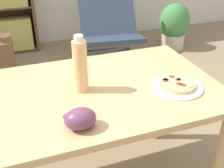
% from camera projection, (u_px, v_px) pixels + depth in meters
% --- Properties ---
extents(dining_table, '(1.30, 0.80, 0.75)m').
position_uv_depth(dining_table, '(93.00, 106.00, 1.47)').
color(dining_table, tan).
rests_on(dining_table, ground_plane).
extents(pizza_on_plate, '(0.26, 0.26, 0.04)m').
position_uv_depth(pizza_on_plate, '(177.00, 85.00, 1.43)').
color(pizza_on_plate, white).
rests_on(pizza_on_plate, dining_table).
extents(grape_bunch, '(0.13, 0.10, 0.09)m').
position_uv_depth(grape_bunch, '(80.00, 119.00, 1.13)').
color(grape_bunch, '#6B3856').
rests_on(grape_bunch, dining_table).
extents(drink_bottle, '(0.07, 0.07, 0.29)m').
position_uv_depth(drink_bottle, '(80.00, 66.00, 1.35)').
color(drink_bottle, '#EFB270').
rests_on(drink_bottle, dining_table).
extents(lounge_chair_far, '(0.74, 0.85, 0.88)m').
position_uv_depth(lounge_chair_far, '(110.00, 41.00, 3.28)').
color(lounge_chair_far, black).
rests_on(lounge_chair_far, ground_plane).
extents(potted_plant_floor, '(0.41, 0.35, 0.60)m').
position_uv_depth(potted_plant_floor, '(174.00, 26.00, 3.71)').
color(potted_plant_floor, '#BCB2A3').
rests_on(potted_plant_floor, ground_plane).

